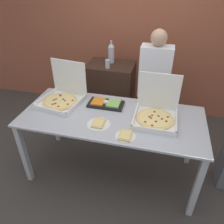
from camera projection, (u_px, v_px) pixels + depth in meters
ground_plane at (112, 170)px, 2.91m from camera, size 16.00×16.00×0.00m
brick_wall_behind at (138, 31)px, 3.52m from camera, size 10.00×0.06×2.80m
buffet_table at (112, 123)px, 2.49m from camera, size 2.03×0.89×0.87m
pizza_box_far_right at (156, 112)px, 2.35m from camera, size 0.46×0.47×0.45m
pizza_box_near_right at (63, 96)px, 2.66m from camera, size 0.53×0.54×0.46m
paper_plate_front_left at (99, 124)px, 2.29m from camera, size 0.25×0.25×0.03m
paper_plate_front_right at (125, 136)px, 2.12m from camera, size 0.20×0.20×0.03m
veggie_tray at (106, 104)px, 2.61m from camera, size 0.42×0.22×0.05m
sideboard_podium at (111, 96)px, 3.52m from camera, size 0.70×0.51×1.06m
soda_bottle at (111, 52)px, 3.20m from camera, size 0.09×0.09×0.35m
soda_can_silver at (107, 64)px, 3.07m from camera, size 0.07×0.07×0.12m
person_guest_plaid at (153, 90)px, 2.96m from camera, size 0.40×0.22×1.66m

